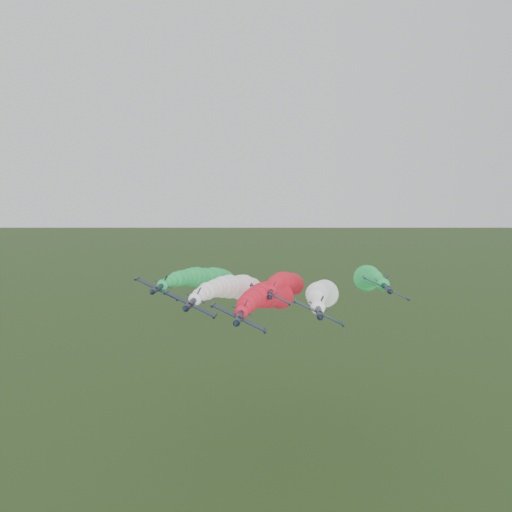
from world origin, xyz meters
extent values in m
cylinder|color=black|center=(-0.19, -14.51, 44.88)|extent=(1.27, 7.79, 1.27)
cone|color=black|center=(-0.19, -19.10, 44.88)|extent=(1.16, 1.56, 1.16)
cone|color=black|center=(-0.19, -10.27, 44.88)|extent=(1.16, 0.78, 1.16)
ellipsoid|color=black|center=(-0.04, -16.25, 45.19)|extent=(0.86, 1.63, 0.78)
cube|color=black|center=(-0.25, -14.69, 44.76)|extent=(7.54, 1.65, 3.69)
cylinder|color=black|center=(-3.99, -14.69, 46.56)|extent=(0.51, 2.25, 0.51)
cylinder|color=black|center=(3.50, -14.69, 42.96)|extent=(0.51, 2.25, 0.51)
cube|color=black|center=(0.24, -11.22, 45.78)|extent=(0.97, 1.30, 1.85)
cube|color=black|center=(-0.13, -11.22, 45.00)|extent=(3.00, 0.95, 1.50)
sphere|color=red|center=(-0.19, -11.48, 44.88)|extent=(2.12, 2.12, 2.12)
sphere|color=red|center=(-0.17, -8.16, 44.78)|extent=(2.64, 2.64, 2.64)
sphere|color=red|center=(-0.11, -4.83, 44.58)|extent=(3.22, 3.22, 3.22)
sphere|color=red|center=(-0.01, -1.50, 44.30)|extent=(3.39, 3.39, 3.39)
sphere|color=red|center=(0.12, 1.83, 43.96)|extent=(3.68, 3.68, 3.68)
sphere|color=red|center=(0.30, 5.15, 43.56)|extent=(3.52, 3.52, 3.52)
sphere|color=red|center=(0.52, 8.48, 43.12)|extent=(4.32, 4.32, 4.32)
sphere|color=red|center=(0.77, 11.81, 42.62)|extent=(3.99, 3.99, 3.99)
sphere|color=red|center=(1.07, 15.14, 42.09)|extent=(5.24, 5.24, 5.24)
sphere|color=red|center=(1.40, 18.46, 41.51)|extent=(4.86, 4.86, 4.86)
sphere|color=red|center=(1.78, 21.79, 40.89)|extent=(5.79, 5.79, 5.79)
sphere|color=red|center=(2.19, 25.12, 40.23)|extent=(5.87, 5.87, 5.87)
sphere|color=red|center=(2.64, 28.45, 39.54)|extent=(5.16, 5.16, 5.16)
sphere|color=red|center=(3.14, 31.77, 38.81)|extent=(5.55, 5.55, 5.55)
sphere|color=red|center=(3.67, 35.10, 38.04)|extent=(5.87, 5.87, 5.87)
sphere|color=red|center=(4.24, 38.43, 37.25)|extent=(6.38, 6.38, 6.38)
cylinder|color=black|center=(-8.22, -9.75, 45.66)|extent=(1.27, 7.79, 1.27)
cone|color=black|center=(-8.22, -14.34, 45.66)|extent=(1.16, 1.56, 1.16)
cone|color=black|center=(-8.22, -5.50, 45.66)|extent=(1.16, 0.78, 1.16)
ellipsoid|color=black|center=(-8.07, -11.48, 45.98)|extent=(0.86, 1.63, 0.78)
cube|color=black|center=(-8.28, -9.92, 45.55)|extent=(7.54, 1.65, 3.69)
cylinder|color=black|center=(-12.03, -9.92, 47.34)|extent=(0.51, 2.25, 0.51)
cylinder|color=black|center=(-4.53, -9.92, 43.75)|extent=(0.51, 2.25, 0.51)
cube|color=black|center=(-7.79, -6.46, 46.56)|extent=(0.97, 1.30, 1.85)
cube|color=black|center=(-8.17, -6.46, 45.78)|extent=(3.00, 0.95, 1.50)
sphere|color=white|center=(-8.22, -6.72, 45.66)|extent=(2.13, 2.13, 2.13)
sphere|color=white|center=(-8.20, -3.39, 45.56)|extent=(2.43, 2.43, 2.43)
sphere|color=white|center=(-8.14, -0.06, 45.36)|extent=(2.67, 2.67, 2.67)
sphere|color=white|center=(-8.05, 3.27, 45.08)|extent=(3.23, 3.23, 3.23)
sphere|color=white|center=(-7.91, 6.59, 44.74)|extent=(3.16, 3.16, 3.16)
sphere|color=white|center=(-7.73, 9.92, 44.35)|extent=(3.54, 3.54, 3.54)
sphere|color=white|center=(-7.51, 13.25, 43.90)|extent=(3.65, 3.65, 3.65)
sphere|color=white|center=(-7.26, 16.58, 43.41)|extent=(4.49, 4.49, 4.49)
sphere|color=white|center=(-6.96, 19.90, 42.87)|extent=(4.67, 4.67, 4.67)
sphere|color=white|center=(-6.63, 23.23, 42.29)|extent=(5.25, 5.25, 5.25)
sphere|color=white|center=(-6.25, 26.56, 41.67)|extent=(4.99, 4.99, 4.99)
sphere|color=white|center=(-5.84, 29.89, 41.02)|extent=(5.09, 5.09, 5.09)
sphere|color=white|center=(-5.39, 33.21, 40.32)|extent=(5.96, 5.96, 5.96)
sphere|color=white|center=(-4.89, 36.54, 39.59)|extent=(6.50, 6.50, 6.50)
sphere|color=white|center=(-4.36, 39.87, 38.83)|extent=(6.12, 6.12, 6.12)
sphere|color=white|center=(-3.79, 43.20, 38.03)|extent=(6.10, 6.10, 6.10)
cylinder|color=black|center=(11.48, -7.11, 44.11)|extent=(1.27, 7.79, 1.27)
cone|color=black|center=(11.48, -11.70, 44.11)|extent=(1.16, 1.56, 1.16)
cone|color=black|center=(11.48, -2.87, 44.11)|extent=(1.16, 0.78, 1.16)
ellipsoid|color=black|center=(11.63, -8.84, 44.42)|extent=(0.86, 1.63, 0.78)
cube|color=black|center=(11.43, -7.28, 43.99)|extent=(7.54, 1.65, 3.69)
cylinder|color=black|center=(7.68, -7.28, 45.79)|extent=(0.51, 2.25, 0.51)
cylinder|color=black|center=(15.17, -7.28, 42.19)|extent=(0.51, 2.25, 0.51)
cube|color=black|center=(11.91, -3.82, 45.01)|extent=(0.97, 1.30, 1.85)
cube|color=black|center=(11.54, -3.82, 44.23)|extent=(3.00, 0.95, 1.50)
sphere|color=white|center=(11.48, -4.08, 44.11)|extent=(2.42, 2.42, 2.42)
sphere|color=white|center=(11.50, -0.75, 44.01)|extent=(2.19, 2.19, 2.19)
sphere|color=white|center=(11.56, 2.58, 43.80)|extent=(2.32, 2.32, 2.32)
sphere|color=white|center=(11.66, 5.90, 43.53)|extent=(3.44, 3.44, 3.44)
sphere|color=white|center=(11.80, 9.23, 43.19)|extent=(3.40, 3.40, 3.40)
sphere|color=white|center=(11.97, 12.56, 42.79)|extent=(3.70, 3.70, 3.70)
sphere|color=white|center=(12.19, 15.89, 42.35)|extent=(4.63, 4.63, 4.63)
sphere|color=white|center=(12.45, 19.21, 41.85)|extent=(3.94, 3.94, 3.94)
sphere|color=white|center=(12.74, 22.54, 41.32)|extent=(4.80, 4.80, 4.80)
sphere|color=white|center=(13.08, 25.87, 40.74)|extent=(4.91, 4.91, 4.91)
sphere|color=white|center=(13.45, 29.20, 40.12)|extent=(5.02, 5.02, 5.02)
sphere|color=white|center=(13.86, 32.52, 39.46)|extent=(5.45, 5.45, 5.45)
sphere|color=white|center=(14.32, 35.85, 38.77)|extent=(5.35, 5.35, 5.35)
sphere|color=white|center=(14.81, 39.18, 38.04)|extent=(6.12, 6.12, 6.12)
sphere|color=white|center=(15.34, 42.51, 37.27)|extent=(7.15, 7.15, 7.15)
sphere|color=white|center=(15.91, 45.83, 36.47)|extent=(6.68, 6.68, 6.68)
cylinder|color=black|center=(-16.89, 2.83, 45.60)|extent=(1.27, 7.79, 1.27)
cone|color=black|center=(-16.89, -1.76, 45.60)|extent=(1.16, 1.56, 1.16)
cone|color=black|center=(-16.89, 7.07, 45.60)|extent=(1.16, 0.78, 1.16)
ellipsoid|color=black|center=(-16.74, 1.09, 45.91)|extent=(0.86, 1.63, 0.78)
cube|color=black|center=(-16.94, 2.65, 45.48)|extent=(7.54, 1.65, 3.69)
cylinder|color=black|center=(-20.69, 2.65, 47.28)|extent=(0.51, 2.25, 0.51)
cylinder|color=black|center=(-13.19, 2.65, 43.68)|extent=(0.51, 2.25, 0.51)
cube|color=black|center=(-16.45, 6.12, 46.50)|extent=(0.97, 1.30, 1.85)
cube|color=black|center=(-16.83, 6.12, 45.71)|extent=(3.00, 0.95, 1.50)
sphere|color=green|center=(-16.89, 5.86, 45.60)|extent=(2.14, 2.14, 2.14)
sphere|color=green|center=(-16.87, 9.18, 45.50)|extent=(2.00, 2.00, 2.00)
sphere|color=green|center=(-16.81, 12.51, 45.29)|extent=(2.45, 2.45, 2.45)
sphere|color=green|center=(-16.71, 15.84, 45.02)|extent=(3.21, 3.21, 3.21)
sphere|color=green|center=(-16.57, 19.17, 44.68)|extent=(3.45, 3.45, 3.45)
sphere|color=green|center=(-16.39, 22.49, 44.28)|extent=(3.51, 3.51, 3.51)
sphere|color=green|center=(-16.18, 25.82, 43.84)|extent=(4.02, 4.02, 4.02)
sphere|color=green|center=(-15.92, 29.15, 43.34)|extent=(4.56, 4.56, 4.56)
sphere|color=green|center=(-15.63, 32.48, 42.81)|extent=(4.86, 4.86, 4.86)
sphere|color=green|center=(-15.29, 35.80, 42.23)|extent=(4.51, 4.51, 4.51)
sphere|color=green|center=(-14.92, 39.13, 41.61)|extent=(4.96, 4.96, 4.96)
sphere|color=green|center=(-14.50, 42.46, 40.95)|extent=(5.08, 5.08, 5.08)
sphere|color=green|center=(-14.05, 45.79, 40.26)|extent=(6.08, 6.08, 6.08)
sphere|color=green|center=(-13.56, 49.11, 39.53)|extent=(6.31, 6.31, 6.31)
sphere|color=green|center=(-13.03, 52.44, 38.76)|extent=(6.43, 6.43, 6.43)
sphere|color=green|center=(-12.45, 55.77, 37.96)|extent=(6.16, 6.16, 6.16)
cylinder|color=black|center=(23.48, 2.65, 46.33)|extent=(1.27, 7.79, 1.27)
cone|color=black|center=(23.48, -1.94, 46.33)|extent=(1.16, 1.56, 1.16)
cone|color=black|center=(23.48, 6.89, 46.33)|extent=(1.16, 0.78, 1.16)
ellipsoid|color=black|center=(23.63, 0.92, 46.64)|extent=(0.86, 1.63, 0.78)
cube|color=black|center=(23.42, 2.48, 46.21)|extent=(7.54, 1.65, 3.69)
cylinder|color=black|center=(19.67, 2.48, 48.01)|extent=(0.51, 2.25, 0.51)
cylinder|color=black|center=(27.17, 2.48, 44.41)|extent=(0.51, 2.25, 0.51)
cube|color=black|center=(23.91, 5.94, 47.23)|extent=(0.97, 1.30, 1.85)
cube|color=black|center=(23.53, 5.94, 46.45)|extent=(3.00, 0.95, 1.50)
sphere|color=green|center=(23.48, 5.68, 46.33)|extent=(2.40, 2.40, 2.40)
sphere|color=green|center=(23.50, 9.01, 46.23)|extent=(2.15, 2.15, 2.15)
sphere|color=green|center=(23.56, 12.34, 46.03)|extent=(2.53, 2.53, 2.53)
sphere|color=green|center=(23.66, 15.66, 45.75)|extent=(3.25, 3.25, 3.25)
sphere|color=green|center=(23.79, 18.99, 45.41)|extent=(3.43, 3.43, 3.43)
sphere|color=green|center=(23.97, 22.32, 45.01)|extent=(3.43, 3.43, 3.43)
sphere|color=green|center=(24.19, 25.65, 44.57)|extent=(3.84, 3.84, 3.84)
sphere|color=green|center=(24.44, 28.97, 44.07)|extent=(4.89, 4.89, 4.89)
sphere|color=green|center=(24.74, 32.30, 43.54)|extent=(4.58, 4.58, 4.58)
sphere|color=green|center=(25.07, 35.63, 42.96)|extent=(5.39, 5.39, 5.39)
sphere|color=green|center=(25.45, 38.96, 42.34)|extent=(5.65, 5.65, 5.65)
sphere|color=green|center=(25.86, 42.28, 41.68)|extent=(4.94, 4.94, 4.94)
sphere|color=green|center=(26.31, 45.61, 40.99)|extent=(6.72, 6.72, 6.72)
sphere|color=green|center=(26.81, 48.94, 40.26)|extent=(5.72, 5.72, 5.72)
sphere|color=green|center=(27.34, 52.27, 39.49)|extent=(6.57, 6.57, 6.57)
sphere|color=green|center=(27.91, 55.59, 38.70)|extent=(6.37, 6.37, 6.37)
cylinder|color=black|center=(3.03, 11.25, 43.27)|extent=(1.27, 7.79, 1.27)
cone|color=black|center=(3.03, 6.66, 43.27)|extent=(1.16, 1.56, 1.16)
cone|color=black|center=(3.03, 15.50, 43.27)|extent=(1.16, 0.78, 1.16)
ellipsoid|color=black|center=(3.18, 9.52, 43.58)|extent=(0.86, 1.63, 0.78)
cube|color=black|center=(2.97, 11.08, 43.15)|extent=(7.54, 1.65, 3.69)
cylinder|color=black|center=(-0.78, 11.08, 44.95)|extent=(0.51, 2.25, 0.51)
cylinder|color=black|center=(6.72, 11.08, 41.36)|extent=(0.51, 2.25, 0.51)
cube|color=black|center=(3.46, 14.54, 44.17)|extent=(0.97, 1.30, 1.85)
cube|color=black|center=(3.08, 14.54, 43.39)|extent=(3.00, 0.95, 1.50)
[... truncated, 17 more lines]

